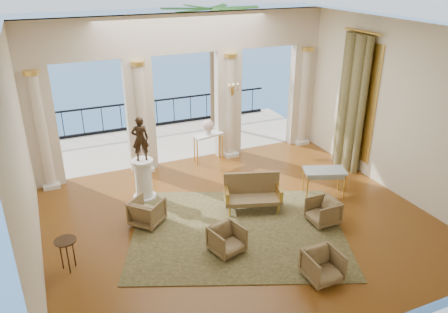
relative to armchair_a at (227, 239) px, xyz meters
name	(u,v)px	position (x,y,z in m)	size (l,w,h in m)	color
floor	(239,220)	(0.80, 1.05, -0.34)	(9.00, 9.00, 0.00)	#4C200A
room_walls	(266,123)	(0.80, -0.07, 2.54)	(9.00, 9.00, 9.00)	white
arcade	(185,81)	(0.80, 4.87, 2.25)	(9.00, 0.56, 4.50)	beige
terrace	(170,141)	(0.80, 6.85, -0.39)	(10.00, 3.60, 0.10)	beige
balustrade	(157,115)	(0.80, 8.45, 0.07)	(9.00, 0.06, 1.03)	black
palm_tree	(212,15)	(2.80, 7.65, 3.76)	(2.00, 2.00, 4.50)	#4C3823
sea	(62,51)	(0.80, 61.05, -6.34)	(160.00, 160.00, 0.00)	#27538B
curtain	(351,104)	(5.08, 2.55, 1.68)	(0.33, 1.40, 4.09)	brown
window_frame	(357,100)	(5.27, 2.55, 1.76)	(0.04, 1.60, 3.40)	gold
wall_sconce	(233,90)	(2.20, 4.56, 1.89)	(0.30, 0.11, 0.33)	gold
rug	(238,231)	(0.56, 0.62, -0.33)	(4.88, 3.80, 0.02)	#2F3218
armchair_a	(227,239)	(0.00, 0.00, 0.00)	(0.65, 0.61, 0.67)	#4C3E21
armchair_b	(323,265)	(1.36, -1.58, 0.01)	(0.67, 0.63, 0.69)	#4C3E21
armchair_c	(323,210)	(2.59, 0.15, 0.00)	(0.66, 0.62, 0.68)	#4C3E21
armchair_d	(147,211)	(-1.30, 1.79, 0.02)	(0.70, 0.65, 0.72)	#4C3E21
settee	(252,192)	(1.33, 1.41, 0.13)	(1.54, 1.02, 0.94)	#4C3E21
game_table	(325,172)	(3.42, 1.30, 0.33)	(1.23, 0.94, 0.75)	#ADC4D7
pedestal	(144,180)	(-1.05, 3.04, 0.20)	(0.61, 0.61, 1.12)	silver
statue	(140,139)	(-1.05, 3.04, 1.37)	(0.43, 0.28, 1.17)	black
console_table	(208,139)	(1.40, 4.60, 0.41)	(1.01, 0.57, 0.90)	silver
urn	(208,126)	(1.40, 4.60, 0.84)	(0.36, 0.36, 0.47)	white
side_table	(66,244)	(-3.20, 0.74, 0.28)	(0.44, 0.44, 0.71)	black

